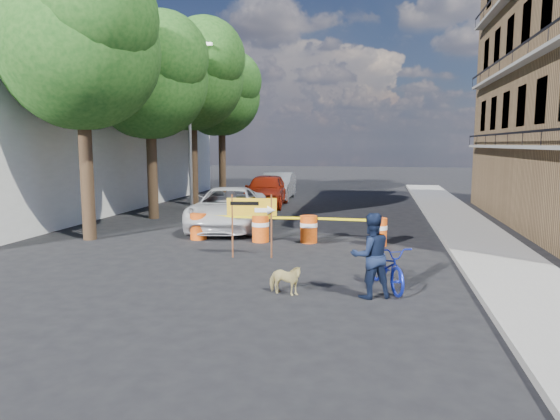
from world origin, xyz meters
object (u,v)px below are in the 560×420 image
at_px(suv_white, 228,208).
at_px(sedan_silver, 278,186).
at_px(dog, 285,280).
at_px(pedestrian, 371,255).
at_px(bicycle, 387,246).
at_px(barrel_mid_left, 261,228).
at_px(sedan_red, 266,190).
at_px(barrel_far_left, 198,226).
at_px(barrel_mid_right, 309,229).
at_px(detour_sign, 258,212).
at_px(barrel_far_right, 378,231).

distance_m(suv_white, sedan_silver, 10.25).
relative_size(dog, sedan_silver, 0.17).
height_order(pedestrian, bicycle, bicycle).
distance_m(bicycle, suv_white, 9.27).
relative_size(dog, suv_white, 0.14).
bearing_deg(barrel_mid_left, pedestrian, -56.04).
bearing_deg(pedestrian, sedan_red, -92.34).
xyz_separation_m(bicycle, suv_white, (-5.90, 7.15, -0.20)).
distance_m(barrel_far_left, sedan_red, 9.42).
distance_m(barrel_far_left, barrel_mid_right, 3.79).
xyz_separation_m(barrel_mid_left, suv_white, (-1.85, 2.39, 0.31)).
relative_size(barrel_mid_left, sedan_red, 0.18).
relative_size(detour_sign, pedestrian, 1.01).
bearing_deg(suv_white, dog, -72.92).
xyz_separation_m(barrel_far_left, sedan_silver, (0.22, 12.63, 0.33)).
relative_size(barrel_mid_left, barrel_mid_right, 1.00).
bearing_deg(suv_white, barrel_mid_right, -40.53).
xyz_separation_m(pedestrian, dog, (-1.82, -0.18, -0.57)).
xyz_separation_m(barrel_far_right, pedestrian, (-0.16, -5.59, 0.44)).
distance_m(barrel_mid_right, dog, 5.86).
bearing_deg(barrel_mid_left, barrel_far_left, 179.80).
height_order(barrel_mid_left, sedan_red, sedan_red).
bearing_deg(sedan_silver, bicycle, -73.80).
distance_m(barrel_mid_left, bicycle, 6.28).
distance_m(barrel_mid_left, barrel_mid_right, 1.61).
height_order(bicycle, sedan_silver, bicycle).
bearing_deg(sedan_red, dog, -80.10).
distance_m(barrel_mid_left, dog, 5.99).
xyz_separation_m(barrel_far_right, bicycle, (0.20, -4.85, 0.51)).
height_order(barrel_mid_left, bicycle, bicycle).
distance_m(detour_sign, sedan_red, 12.01).
bearing_deg(dog, barrel_mid_right, 16.30).
xyz_separation_m(barrel_far_left, barrel_mid_right, (3.79, 0.16, 0.00)).
xyz_separation_m(sedan_red, sedan_silver, (-0.03, 3.22, -0.05)).
xyz_separation_m(barrel_mid_right, bicycle, (2.46, -4.93, 0.51)).
height_order(barrel_mid_right, sedan_red, sedan_red).
xyz_separation_m(detour_sign, dog, (1.40, -3.35, -1.00)).
bearing_deg(barrel_far_left, barrel_mid_right, 2.42).
height_order(barrel_far_right, sedan_red, sedan_red).
distance_m(barrel_far_right, detour_sign, 4.25).
distance_m(barrel_mid_right, sedan_red, 9.91).
bearing_deg(barrel_mid_left, barrel_mid_right, 5.99).
xyz_separation_m(bicycle, sedan_silver, (-6.02, 17.40, -0.18)).
distance_m(barrel_far_left, barrel_far_right, 6.05).
bearing_deg(bicycle, sedan_silver, 88.44).
bearing_deg(barrel_far_right, bicycle, -87.69).
relative_size(detour_sign, suv_white, 0.33).
bearing_deg(sedan_silver, barrel_far_left, -93.92).
bearing_deg(bicycle, pedestrian, -136.21).
height_order(bicycle, dog, bicycle).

